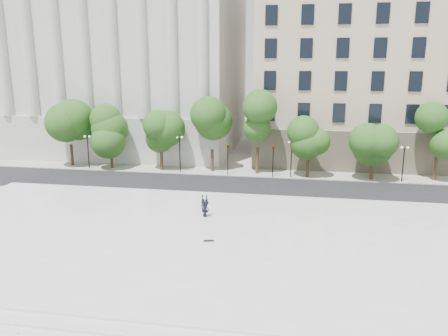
{
  "coord_description": "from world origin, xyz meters",
  "views": [
    {
      "loc": [
        7.37,
        -25.86,
        12.6
      ],
      "look_at": [
        1.28,
        10.0,
        3.89
      ],
      "focal_mm": 35.0,
      "sensor_mm": 36.0,
      "label": 1
    }
  ],
  "objects": [
    {
      "name": "ground",
      "position": [
        0.0,
        0.0,
        0.0
      ],
      "size": [
        160.0,
        160.0,
        0.0
      ],
      "primitive_type": "plane",
      "color": "#A9A79F",
      "rests_on": "ground"
    },
    {
      "name": "far_sidewalk",
      "position": [
        0.0,
        24.0,
        0.06
      ],
      "size": [
        60.0,
        4.0,
        0.12
      ],
      "primitive_type": "cube",
      "color": "#B0ADA3",
      "rests_on": "ground"
    },
    {
      "name": "traffic_light_east",
      "position": [
        4.79,
        22.3,
        3.77
      ],
      "size": [
        1.08,
        1.94,
        4.27
      ],
      "color": "black",
      "rests_on": "ground"
    },
    {
      "name": "street",
      "position": [
        0.0,
        18.0,
        0.01
      ],
      "size": [
        60.0,
        8.0,
        0.02
      ],
      "primitive_type": "cube",
      "color": "black",
      "rests_on": "ground"
    },
    {
      "name": "person_lying",
      "position": [
        0.22,
        7.05,
        0.7
      ],
      "size": [
        0.7,
        1.88,
        0.51
      ],
      "primitive_type": "imported",
      "rotation": [
        -1.54,
        0.0,
        0.01
      ],
      "color": "black",
      "rests_on": "plaza"
    },
    {
      "name": "lamp_posts",
      "position": [
        0.31,
        22.6,
        2.92
      ],
      "size": [
        37.26,
        0.28,
        4.42
      ],
      "color": "black",
      "rests_on": "ground"
    },
    {
      "name": "building_east",
      "position": [
        20.0,
        38.91,
        11.14
      ],
      "size": [
        36.0,
        26.15,
        23.0
      ],
      "color": "#B8AC8C",
      "rests_on": "ground"
    },
    {
      "name": "traffic_light_west",
      "position": [
        -0.35,
        22.3,
        3.6
      ],
      "size": [
        0.62,
        1.58,
        4.12
      ],
      "color": "black",
      "rests_on": "ground"
    },
    {
      "name": "plaza",
      "position": [
        0.0,
        3.0,
        0.23
      ],
      "size": [
        44.0,
        22.0,
        0.45
      ],
      "primitive_type": "cube",
      "color": "white",
      "rests_on": "ground"
    },
    {
      "name": "street_trees",
      "position": [
        -0.92,
        23.48,
        5.0
      ],
      "size": [
        46.91,
        5.41,
        7.65
      ],
      "color": "#382619",
      "rests_on": "ground"
    },
    {
      "name": "building_west",
      "position": [
        -17.0,
        38.57,
        12.89
      ],
      "size": [
        31.5,
        27.65,
        25.6
      ],
      "color": "beige",
      "rests_on": "ground"
    },
    {
      "name": "skateboard",
      "position": [
        1.52,
        2.16,
        0.49
      ],
      "size": [
        0.75,
        0.36,
        0.07
      ],
      "primitive_type": "cube",
      "rotation": [
        0.0,
        0.0,
        0.26
      ],
      "color": "black",
      "rests_on": "plaza"
    }
  ]
}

